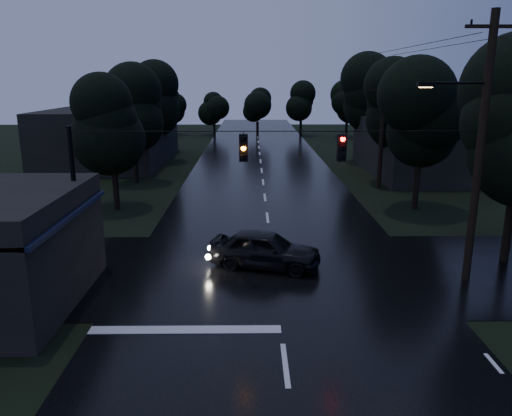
{
  "coord_description": "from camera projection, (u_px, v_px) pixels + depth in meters",
  "views": [
    {
      "loc": [
        -0.94,
        -7.17,
        7.64
      ],
      "look_at": [
        -0.73,
        12.6,
        2.51
      ],
      "focal_mm": 35.0,
      "sensor_mm": 36.0,
      "label": 1
    }
  ],
  "objects": [
    {
      "name": "main_road",
      "position": [
        263.0,
        183.0,
        37.91
      ],
      "size": [
        12.0,
        120.0,
        0.02
      ],
      "primitive_type": "cube",
      "color": "black",
      "rests_on": "ground"
    },
    {
      "name": "cross_street",
      "position": [
        274.0,
        271.0,
        20.48
      ],
      "size": [
        60.0,
        9.0,
        0.02
      ],
      "primitive_type": "cube",
      "color": "black",
      "rests_on": "ground"
    },
    {
      "name": "building_far_right",
      "position": [
        430.0,
        147.0,
        41.37
      ],
      "size": [
        10.0,
        14.0,
        4.4
      ],
      "primitive_type": "cube",
      "color": "black",
      "rests_on": "ground"
    },
    {
      "name": "building_far_left",
      "position": [
        112.0,
        135.0,
        46.81
      ],
      "size": [
        10.0,
        16.0,
        5.0
      ],
      "primitive_type": "cube",
      "color": "black",
      "rests_on": "ground"
    },
    {
      "name": "utility_pole_main",
      "position": [
        478.0,
        146.0,
        18.27
      ],
      "size": [
        3.5,
        0.3,
        10.0
      ],
      "color": "black",
      "rests_on": "ground"
    },
    {
      "name": "utility_pole_far",
      "position": [
        382.0,
        134.0,
        35.08
      ],
      "size": [
        2.0,
        0.3,
        7.5
      ],
      "color": "black",
      "rests_on": "ground"
    },
    {
      "name": "anchor_pole_left",
      "position": [
        76.0,
        207.0,
        18.69
      ],
      "size": [
        0.18,
        0.18,
        6.0
      ],
      "primitive_type": "cylinder",
      "color": "black",
      "rests_on": "ground"
    },
    {
      "name": "span_signals",
      "position": [
        292.0,
        147.0,
        18.2
      ],
      "size": [
        15.0,
        0.37,
        1.12
      ],
      "color": "black",
      "rests_on": "ground"
    },
    {
      "name": "tree_left_a",
      "position": [
        111.0,
        122.0,
        28.75
      ],
      "size": [
        3.92,
        3.92,
        8.26
      ],
      "color": "black",
      "rests_on": "ground"
    },
    {
      "name": "tree_left_b",
      "position": [
        132.0,
        107.0,
        36.4
      ],
      "size": [
        4.2,
        4.2,
        8.85
      ],
      "color": "black",
      "rests_on": "ground"
    },
    {
      "name": "tree_left_c",
      "position": [
        150.0,
        97.0,
        45.98
      ],
      "size": [
        4.48,
        4.48,
        9.44
      ],
      "color": "black",
      "rests_on": "ground"
    },
    {
      "name": "tree_right_a",
      "position": [
        422.0,
        115.0,
        28.85
      ],
      "size": [
        4.2,
        4.2,
        8.85
      ],
      "color": "black",
      "rests_on": "ground"
    },
    {
      "name": "tree_right_b",
      "position": [
        394.0,
        102.0,
        36.5
      ],
      "size": [
        4.48,
        4.48,
        9.44
      ],
      "color": "black",
      "rests_on": "ground"
    },
    {
      "name": "tree_right_c",
      "position": [
        371.0,
        93.0,
        46.09
      ],
      "size": [
        4.76,
        4.76,
        10.03
      ],
      "color": "black",
      "rests_on": "ground"
    },
    {
      "name": "car",
      "position": [
        265.0,
        249.0,
        20.69
      ],
      "size": [
        4.93,
        3.06,
        1.57
      ],
      "primitive_type": "imported",
      "rotation": [
        0.0,
        0.0,
        1.29
      ],
      "color": "black",
      "rests_on": "ground"
    }
  ]
}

